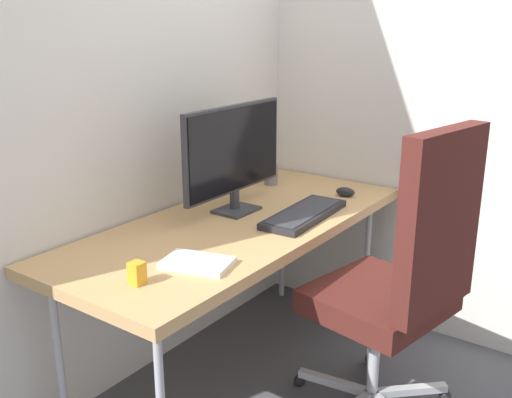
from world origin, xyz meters
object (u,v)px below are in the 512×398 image
at_px(office_chair, 404,274).
at_px(pen_holder, 271,174).
at_px(monitor, 234,152).
at_px(keyboard, 304,214).
at_px(desk_clamp_accessory, 137,273).
at_px(notebook, 197,263).
at_px(mouse, 345,192).

xyz_separation_m(office_chair, pen_holder, (0.46, 0.90, 0.13)).
xyz_separation_m(monitor, keyboard, (0.10, -0.29, -0.24)).
bearing_deg(desk_clamp_accessory, pen_holder, 14.63).
bearing_deg(pen_holder, desk_clamp_accessory, -165.37).
relative_size(keyboard, notebook, 2.12).
bearing_deg(mouse, pen_holder, 85.85).
relative_size(monitor, keyboard, 1.27).
distance_m(pen_holder, notebook, 1.05).
height_order(mouse, notebook, mouse).
xyz_separation_m(office_chair, mouse, (0.49, 0.50, 0.10)).
xyz_separation_m(keyboard, notebook, (-0.64, 0.03, -0.00)).
xyz_separation_m(office_chair, notebook, (-0.52, 0.53, 0.09)).
bearing_deg(office_chair, mouse, 45.29).
height_order(monitor, mouse, monitor).
bearing_deg(desk_clamp_accessory, monitor, 14.73).
distance_m(office_chair, desk_clamp_accessory, 0.95).
bearing_deg(notebook, keyboard, -18.96).
distance_m(office_chair, monitor, 0.85).
bearing_deg(notebook, mouse, -17.75).
distance_m(keyboard, desk_clamp_accessory, 0.86).
distance_m(keyboard, mouse, 0.37).
bearing_deg(desk_clamp_accessory, notebook, -15.40).
bearing_deg(office_chair, desk_clamp_accessory, 141.61).
relative_size(office_chair, mouse, 12.82).
relative_size(mouse, desk_clamp_accessory, 1.24).
height_order(keyboard, notebook, keyboard).
distance_m(office_chair, keyboard, 0.52).
bearing_deg(pen_holder, office_chair, -117.22).
bearing_deg(desk_clamp_accessory, mouse, -4.12).
height_order(office_chair, mouse, office_chair).
xyz_separation_m(mouse, notebook, (-1.01, 0.03, -0.01)).
bearing_deg(office_chair, notebook, 134.85).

